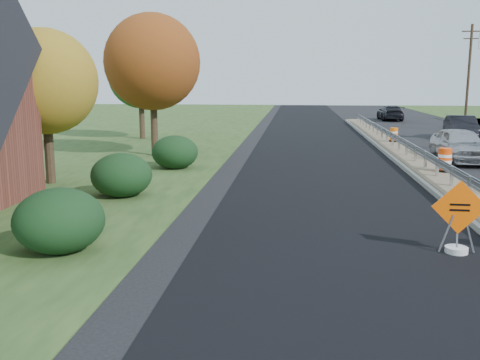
# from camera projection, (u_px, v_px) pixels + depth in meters

# --- Properties ---
(ground) EXTENTS (140.00, 140.00, 0.00)m
(ground) POSITION_uv_depth(u_px,v_px,m) (468.00, 204.00, 17.25)
(ground) COLOR black
(ground) RESTS_ON ground
(milled_overlay) EXTENTS (7.20, 120.00, 0.01)m
(milled_overlay) POSITION_uv_depth(u_px,v_px,m) (318.00, 158.00, 27.48)
(milled_overlay) COLOR black
(milled_overlay) RESTS_ON ground
(median) EXTENTS (1.60, 55.00, 0.23)m
(median) POSITION_uv_depth(u_px,v_px,m) (415.00, 163.00, 25.05)
(median) COLOR gray
(median) RESTS_ON ground
(guardrail) EXTENTS (0.10, 46.15, 0.72)m
(guardrail) POSITION_uv_depth(u_px,v_px,m) (411.00, 148.00, 25.91)
(guardrail) COLOR silver
(guardrail) RESTS_ON median
(utility_pole_north) EXTENTS (1.90, 0.26, 9.40)m
(utility_pole_north) POSITION_uv_depth(u_px,v_px,m) (469.00, 70.00, 53.29)
(utility_pole_north) COLOR #473523
(utility_pole_north) RESTS_ON ground
(hedge_south) EXTENTS (2.09, 2.09, 1.52)m
(hedge_south) POSITION_uv_depth(u_px,v_px,m) (59.00, 220.00, 12.37)
(hedge_south) COLOR black
(hedge_south) RESTS_ON ground
(hedge_mid) EXTENTS (2.09, 2.09, 1.52)m
(hedge_mid) POSITION_uv_depth(u_px,v_px,m) (122.00, 175.00, 18.29)
(hedge_mid) COLOR black
(hedge_mid) RESTS_ON ground
(hedge_north) EXTENTS (2.09, 2.09, 1.52)m
(hedge_north) POSITION_uv_depth(u_px,v_px,m) (175.00, 152.00, 24.10)
(hedge_north) COLOR black
(hedge_north) RESTS_ON ground
(tree_near_yellow) EXTENTS (3.96, 3.96, 5.88)m
(tree_near_yellow) POSITION_uv_depth(u_px,v_px,m) (45.00, 82.00, 20.03)
(tree_near_yellow) COLOR #473523
(tree_near_yellow) RESTS_ON ground
(tree_near_red) EXTENTS (4.95, 4.95, 7.35)m
(tree_near_red) POSITION_uv_depth(u_px,v_px,m) (152.00, 62.00, 27.46)
(tree_near_red) COLOR #473523
(tree_near_red) RESTS_ON ground
(tree_near_back) EXTENTS (4.29, 4.29, 6.37)m
(tree_near_back) POSITION_uv_depth(u_px,v_px,m) (140.00, 76.00, 35.71)
(tree_near_back) COLOR #473523
(tree_near_back) RESTS_ON ground
(caution_sign) EXTENTS (1.25, 0.52, 1.72)m
(caution_sign) POSITION_uv_depth(u_px,v_px,m) (458.00, 235.00, 12.32)
(caution_sign) COLOR white
(caution_sign) RESTS_ON ground
(barrel_median_mid) EXTENTS (0.66, 0.66, 0.97)m
(barrel_median_mid) POSITION_uv_depth(u_px,v_px,m) (445.00, 160.00, 22.02)
(barrel_median_mid) COLOR black
(barrel_median_mid) RESTS_ON median
(barrel_median_far) EXTENTS (0.58, 0.58, 0.85)m
(barrel_median_far) POSITION_uv_depth(u_px,v_px,m) (394.00, 135.00, 32.87)
(barrel_median_far) COLOR black
(barrel_median_far) RESTS_ON median
(car_silver) EXTENTS (2.09, 4.92, 1.66)m
(car_silver) POSITION_uv_depth(u_px,v_px,m) (460.00, 145.00, 26.21)
(car_silver) COLOR #B7B8BD
(car_silver) RESTS_ON ground
(car_dark_mid) EXTENTS (2.21, 5.00, 1.60)m
(car_dark_mid) POSITION_uv_depth(u_px,v_px,m) (461.00, 128.00, 36.16)
(car_dark_mid) COLOR black
(car_dark_mid) RESTS_ON ground
(car_dark_far) EXTENTS (2.10, 5.14, 1.49)m
(car_dark_far) POSITION_uv_depth(u_px,v_px,m) (390.00, 113.00, 53.46)
(car_dark_far) COLOR black
(car_dark_far) RESTS_ON ground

